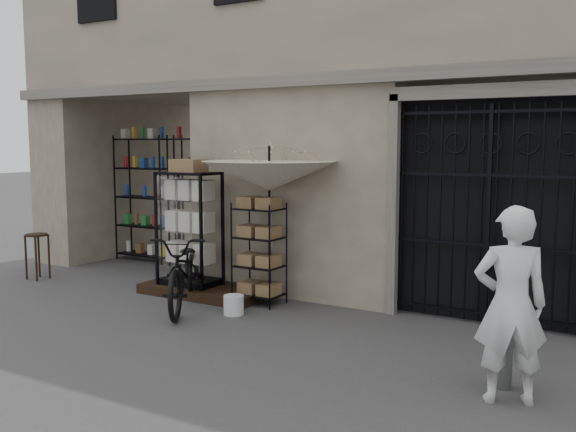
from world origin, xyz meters
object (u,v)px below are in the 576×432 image
Objects in this scene: wooden_stool at (37,255)px; shopkeeper at (507,401)px; market_umbrella at (269,168)px; display_cabinet at (189,234)px; steel_bollard at (505,346)px; white_bucket at (234,305)px; wire_rack at (259,255)px; bicycle at (186,308)px.

shopkeeper is (8.17, -1.31, -0.42)m from wooden_stool.
market_umbrella is 4.71m from wooden_stool.
steel_bollard is at bearing -23.19° from display_cabinet.
wooden_stool is (-4.27, 0.15, 0.28)m from white_bucket.
white_bucket is 4.28m from wooden_stool.
display_cabinet is 6.81× the size of white_bucket.
market_umbrella is at bearing 3.42° from wire_rack.
wire_rack is 0.82× the size of shopkeeper.
wire_rack is (1.27, 0.04, -0.21)m from display_cabinet.
display_cabinet reaches higher than wooden_stool.
wire_rack is 1.28m from market_umbrella.
bicycle is at bearing -38.09° from shopkeeper.
white_bucket is at bearing -23.24° from bicycle.
shopkeeper is (0.10, -0.31, -0.42)m from steel_bollard.
bicycle is 2.63× the size of wooden_stool.
market_umbrella is at bearing 7.44° from wooden_stool.
wire_rack is 4.13m from steel_bollard.
display_cabinet is 5.57m from shopkeeper.
wooden_stool is 8.13m from steel_bollard.
steel_bollard is (3.82, -1.53, -0.31)m from wire_rack.
display_cabinet reaches higher than bicycle.
market_umbrella is (0.15, 0.04, 1.27)m from wire_rack.
wire_rack is 4.39m from shopkeeper.
white_bucket is 3.90m from steel_bollard.
market_umbrella is 3.50× the size of wooden_stool.
white_bucket is at bearing -100.12° from market_umbrella.
market_umbrella reaches higher than bicycle.
wooden_stool is at bearing 177.98° from white_bucket.
wire_rack is at bearing -50.31° from shopkeeper.
shopkeeper is (4.67, -1.07, 0.00)m from bicycle.
bicycle is at bearing 170.60° from steel_bollard.
wooden_stool reaches higher than shopkeeper.
market_umbrella is 9.94× the size of white_bucket.
display_cabinet is at bearing -44.29° from shopkeeper.
market_umbrella is (1.42, 0.08, 1.06)m from display_cabinet.
bicycle is 4.65m from steel_bollard.
steel_bollard is 0.54m from shopkeeper.
wire_rack is 1.30m from bicycle.
white_bucket is (-0.13, -0.72, -1.87)m from market_umbrella.
display_cabinet is 1.05× the size of shopkeeper.
bicycle is (-0.90, -0.81, -2.00)m from market_umbrella.
bicycle is (-0.75, -0.77, -0.73)m from wire_rack.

